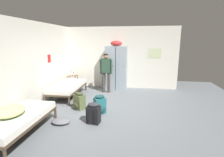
# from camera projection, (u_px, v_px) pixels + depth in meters

# --- Properties ---
(ground_plane) EXTENTS (8.91, 8.91, 0.00)m
(ground_plane) POSITION_uv_depth(u_px,v_px,m) (111.00, 111.00, 5.23)
(ground_plane) COLOR slate
(room_backdrop) EXTENTS (4.88, 5.63, 2.66)m
(room_backdrop) POSITION_uv_depth(u_px,v_px,m) (82.00, 61.00, 6.41)
(room_backdrop) COLOR silver
(room_backdrop) RESTS_ON ground_plane
(locker_bank) EXTENTS (0.90, 0.55, 2.07)m
(locker_bank) POSITION_uv_depth(u_px,v_px,m) (116.00, 67.00, 7.46)
(locker_bank) COLOR #8C99A3
(locker_bank) RESTS_ON ground_plane
(shelf_unit) EXTENTS (0.38, 0.30, 0.57)m
(shelf_unit) POSITION_uv_depth(u_px,v_px,m) (73.00, 80.00, 7.72)
(shelf_unit) COLOR brown
(shelf_unit) RESTS_ON ground_plane
(bed_left_front) EXTENTS (0.90, 1.90, 0.49)m
(bed_left_front) POSITION_uv_depth(u_px,v_px,m) (18.00, 119.00, 3.86)
(bed_left_front) COLOR #473828
(bed_left_front) RESTS_ON ground_plane
(bed_left_rear) EXTENTS (0.90, 1.90, 0.49)m
(bed_left_rear) POSITION_uv_depth(u_px,v_px,m) (68.00, 87.00, 6.55)
(bed_left_rear) COLOR #473828
(bed_left_rear) RESTS_ON ground_plane
(bedding_heap) EXTENTS (0.58, 0.67, 0.21)m
(bedding_heap) POSITION_uv_depth(u_px,v_px,m) (10.00, 111.00, 3.75)
(bedding_heap) COLOR #D1C67F
(bedding_heap) RESTS_ON bed_left_front
(person_traveler) EXTENTS (0.50, 0.20, 1.58)m
(person_traveler) POSITION_uv_depth(u_px,v_px,m) (106.00, 69.00, 6.96)
(person_traveler) COLOR #3D3833
(person_traveler) RESTS_ON ground_plane
(water_bottle) EXTENTS (0.07, 0.07, 0.20)m
(water_bottle) POSITION_uv_depth(u_px,v_px,m) (71.00, 73.00, 7.69)
(water_bottle) COLOR silver
(water_bottle) RESTS_ON shelf_unit
(lotion_bottle) EXTENTS (0.05, 0.05, 0.16)m
(lotion_bottle) POSITION_uv_depth(u_px,v_px,m) (74.00, 74.00, 7.61)
(lotion_bottle) COLOR beige
(lotion_bottle) RESTS_ON shelf_unit
(backpack_teal) EXTENTS (0.41, 0.41, 0.55)m
(backpack_teal) POSITION_uv_depth(u_px,v_px,m) (100.00, 105.00, 5.06)
(backpack_teal) COLOR #23666B
(backpack_teal) RESTS_ON ground_plane
(backpack_black) EXTENTS (0.35, 0.37, 0.55)m
(backpack_black) POSITION_uv_depth(u_px,v_px,m) (94.00, 113.00, 4.46)
(backpack_black) COLOR black
(backpack_black) RESTS_ON ground_plane
(backpack_olive) EXTENTS (0.40, 0.41, 0.55)m
(backpack_olive) POSITION_uv_depth(u_px,v_px,m) (79.00, 101.00, 5.35)
(backpack_olive) COLOR #566038
(backpack_olive) RESTS_ON ground_plane
(clothes_pile_grey) EXTENTS (0.48, 0.36, 0.12)m
(clothes_pile_grey) POSITION_uv_depth(u_px,v_px,m) (61.00, 121.00, 4.46)
(clothes_pile_grey) COLOR slate
(clothes_pile_grey) RESTS_ON ground_plane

